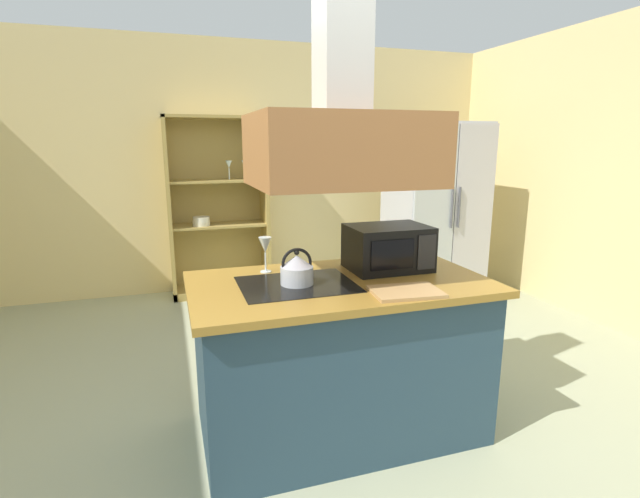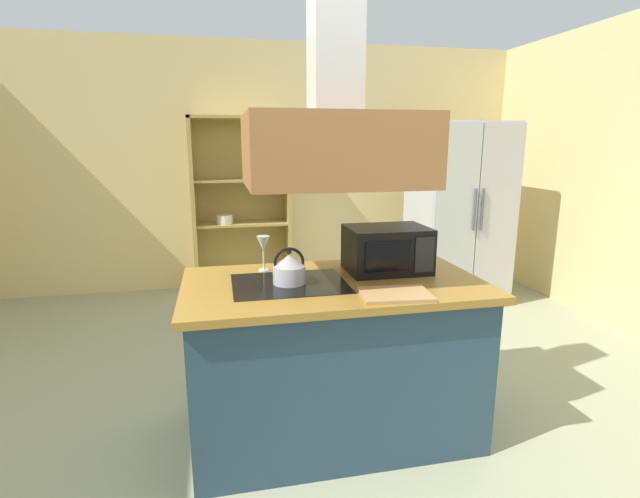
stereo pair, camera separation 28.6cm
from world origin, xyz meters
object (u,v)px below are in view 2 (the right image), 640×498
(cutting_board, at_px, (395,294))
(wine_glass_on_counter, at_px, (263,245))
(dish_cabinet, at_px, (242,215))
(refrigerator, at_px, (458,213))
(microwave, at_px, (387,249))
(kettle, at_px, (289,269))

(cutting_board, bearing_deg, wine_glass_on_counter, 133.96)
(cutting_board, xyz_separation_m, wine_glass_on_counter, (-0.58, 0.60, 0.14))
(dish_cabinet, bearing_deg, wine_glass_on_counter, -89.95)
(refrigerator, xyz_separation_m, microwave, (-1.47, -1.91, 0.11))
(cutting_board, bearing_deg, microwave, 75.51)
(cutting_board, distance_m, microwave, 0.48)
(refrigerator, bearing_deg, microwave, -127.73)
(refrigerator, relative_size, microwave, 3.98)
(dish_cabinet, distance_m, kettle, 2.85)
(microwave, height_order, wine_glass_on_counter, microwave)
(dish_cabinet, bearing_deg, microwave, -75.51)
(refrigerator, distance_m, microwave, 2.41)
(dish_cabinet, bearing_deg, cutting_board, -79.51)
(wine_glass_on_counter, bearing_deg, microwave, -12.60)
(kettle, xyz_separation_m, wine_glass_on_counter, (-0.11, 0.29, 0.07))
(dish_cabinet, distance_m, microwave, 2.81)
(refrigerator, distance_m, cutting_board, 2.84)
(wine_glass_on_counter, bearing_deg, kettle, -69.83)
(wine_glass_on_counter, bearing_deg, dish_cabinet, 90.05)
(cutting_board, bearing_deg, refrigerator, 55.95)
(microwave, bearing_deg, kettle, -167.08)
(refrigerator, bearing_deg, cutting_board, -124.05)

